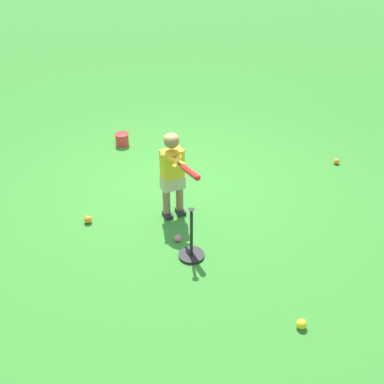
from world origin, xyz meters
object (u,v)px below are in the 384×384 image
(play_ball_by_bucket, at_px, (336,161))
(child_batter, at_px, (173,169))
(batting_tee, at_px, (191,249))
(toy_bucket, at_px, (122,139))
(play_ball_far_left, at_px, (178,238))
(play_ball_near_batter, at_px, (88,219))
(play_ball_midfield, at_px, (302,324))

(play_ball_by_bucket, bearing_deg, child_batter, -20.20)
(batting_tee, height_order, toy_bucket, batting_tee)
(child_batter, height_order, play_ball_by_bucket, child_batter)
(batting_tee, bearing_deg, play_ball_far_left, -108.93)
(child_batter, height_order, play_ball_far_left, child_batter)
(play_ball_by_bucket, distance_m, toy_bucket, 3.22)
(play_ball_far_left, relative_size, batting_tee, 0.12)
(toy_bucket, bearing_deg, play_ball_far_left, 62.32)
(child_batter, distance_m, play_ball_near_batter, 1.20)
(play_ball_by_bucket, bearing_deg, play_ball_near_batter, -26.01)
(child_batter, xyz_separation_m, batting_tee, (0.43, 0.65, -0.55))
(play_ball_midfield, distance_m, play_ball_far_left, 1.69)
(play_ball_by_bucket, height_order, play_ball_midfield, play_ball_midfield)
(child_batter, xyz_separation_m, play_ball_by_bucket, (-2.46, 0.91, -0.61))
(play_ball_far_left, bearing_deg, play_ball_midfield, 83.65)
(play_ball_near_batter, xyz_separation_m, play_ball_by_bucket, (-3.24, 1.58, -0.01))
(play_ball_near_batter, height_order, toy_bucket, toy_bucket)
(play_ball_near_batter, xyz_separation_m, play_ball_far_left, (-0.45, 1.04, -0.01))
(play_ball_near_batter, height_order, play_ball_by_bucket, play_ball_near_batter)
(play_ball_midfield, bearing_deg, batting_tee, -93.64)
(toy_bucket, bearing_deg, batting_tee, 63.25)
(play_ball_by_bucket, bearing_deg, toy_bucket, -59.82)
(batting_tee, bearing_deg, play_ball_near_batter, -75.20)
(play_ball_near_batter, relative_size, toy_bucket, 0.43)
(child_batter, bearing_deg, play_ball_by_bucket, 159.80)
(child_batter, bearing_deg, play_ball_midfield, 75.70)
(play_ball_by_bucket, bearing_deg, play_ball_far_left, -11.03)
(child_batter, height_order, batting_tee, child_batter)
(batting_tee, xyz_separation_m, toy_bucket, (-1.27, -2.53, -0.01))
(play_ball_midfield, height_order, play_ball_far_left, play_ball_midfield)
(child_batter, height_order, play_ball_near_batter, child_batter)
(play_ball_near_batter, height_order, play_ball_far_left, play_ball_near_batter)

